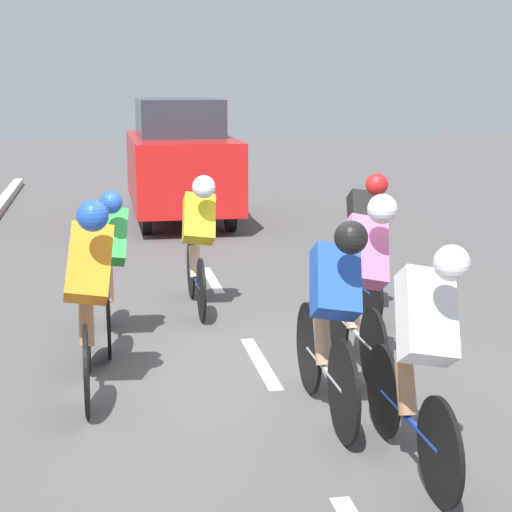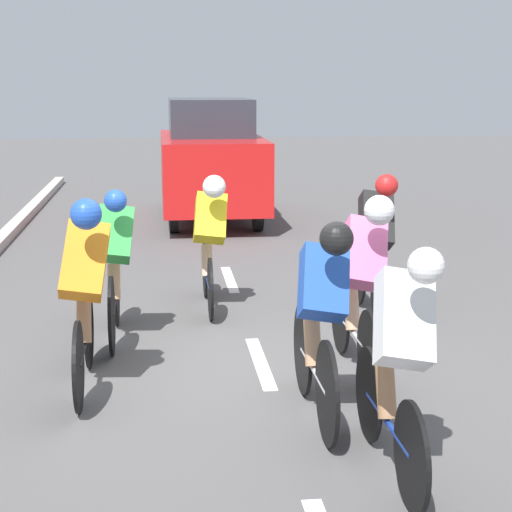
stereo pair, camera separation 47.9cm
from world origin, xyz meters
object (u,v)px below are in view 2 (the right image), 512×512
Objects in this scene: cyclist_white at (400,355)px; cyclist_pink at (362,279)px; cyclist_yellow at (210,237)px; cyclist_orange at (85,289)px; cyclist_blue at (321,316)px; support_car at (211,160)px; cyclist_black at (374,242)px; cyclist_green at (114,263)px.

cyclist_pink reaches higher than cyclist_white.
cyclist_yellow is at bearing -77.58° from cyclist_white.
cyclist_blue is at bearing 154.73° from cyclist_orange.
cyclist_pink is 8.29m from support_car.
cyclist_black is at bearing -111.87° from cyclist_blue.
cyclist_pink is 1.01× the size of cyclist_blue.
cyclist_pink is (-0.22, -1.86, 0.04)m from cyclist_white.
cyclist_white is 3.57m from cyclist_green.
cyclist_blue is (0.31, -0.93, -0.01)m from cyclist_white.
cyclist_white is at bearing 121.07° from cyclist_green.
cyclist_blue is at bearing 125.88° from cyclist_green.
cyclist_pink is 1.02× the size of cyclist_green.
cyclist_white is 10.13m from support_car.
support_car is (0.20, -9.18, 0.27)m from cyclist_blue.
cyclist_yellow is 2.58m from cyclist_orange.
support_car is at bearing -100.15° from cyclist_orange.
cyclist_pink is 1.06× the size of cyclist_black.
support_car is (0.51, -10.12, 0.27)m from cyclist_white.
cyclist_orange reaches higher than cyclist_black.
cyclist_yellow is at bearing -63.25° from cyclist_pink.
cyclist_green is (2.06, -1.20, -0.07)m from cyclist_pink.
cyclist_white is at bearing 78.13° from cyclist_black.
cyclist_yellow is 0.96× the size of cyclist_blue.
cyclist_yellow is 0.97× the size of cyclist_green.
cyclist_green is at bearing -54.12° from cyclist_blue.
cyclist_green is (-0.16, -1.32, -0.08)m from cyclist_orange.
cyclist_pink is 1.07m from cyclist_blue.
cyclist_black is 0.41× the size of support_car.
cyclist_black is (-1.64, 0.51, 0.01)m from cyclist_yellow.
cyclist_pink is at bearing -176.75° from cyclist_orange.
cyclist_white is at bearing 83.41° from cyclist_pink.
cyclist_orange is 1.34m from cyclist_green.
cyclist_pink is at bearing 149.83° from cyclist_green.
cyclist_pink is at bearing -96.59° from cyclist_white.
cyclist_black reaches higher than cyclist_yellow.
cyclist_black reaches higher than cyclist_blue.
cyclist_orange is (1.11, 2.33, 0.04)m from cyclist_yellow.
cyclist_white is (-2.01, 1.74, -0.04)m from cyclist_orange.
support_car is at bearing -93.68° from cyclist_yellow.
support_car is (-1.50, -8.38, 0.22)m from cyclist_orange.
support_car is at bearing -100.73° from cyclist_green.
cyclist_blue reaches higher than cyclist_yellow.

